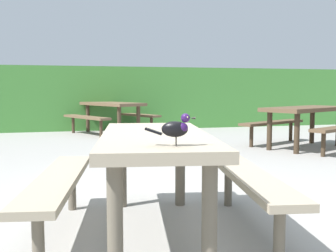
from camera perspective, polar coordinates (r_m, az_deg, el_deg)
The scene contains 6 objects.
ground_plane at distance 3.43m, azimuth 1.69°, elevation -12.77°, with size 60.00×60.00×0.00m, color gray.
hedge_wall at distance 11.40m, azimuth -10.00°, elevation 3.95°, with size 28.00×1.93×1.64m, color #428438.
picnic_table_foreground at distance 2.95m, azimuth -1.79°, elevation -4.60°, with size 1.94×1.96×0.74m.
bird_grackle at distance 2.26m, azimuth 1.22°, elevation -0.27°, with size 0.28×0.13×0.18m.
picnic_table_mid_right at distance 9.80m, azimuth -7.91°, elevation 2.24°, with size 2.26×2.27×0.74m.
picnic_table_far_centre at distance 7.65m, azimuth 18.84°, elevation 1.18°, with size 2.27×2.26×0.74m.
Camera 1 is at (-0.92, -3.13, 1.06)m, focal length 43.19 mm.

